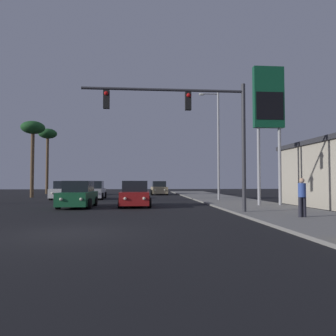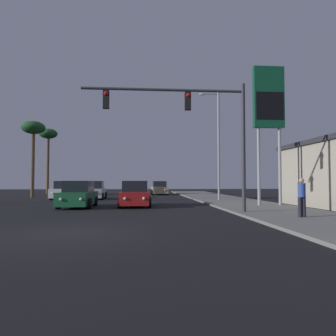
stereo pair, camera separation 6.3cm
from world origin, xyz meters
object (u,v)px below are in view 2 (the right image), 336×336
object	(u,v)px
car_green	(78,195)
gas_station_sign	(269,105)
car_tan	(159,189)
palm_tree_mid	(33,131)
traffic_light_mast	(197,119)
street_lamp	(217,140)
palm_tree_far	(48,137)
car_red	(135,195)
car_silver	(94,191)
car_white	(65,191)
pedestrian_on_sidewalk	(302,196)
car_black	(81,189)

from	to	relation	value
car_green	gas_station_sign	xyz separation A→B (m)	(12.22, -0.68, 5.86)
car_tan	palm_tree_mid	bearing A→B (deg)	22.23
traffic_light_mast	street_lamp	xyz separation A→B (m)	(3.53, 10.58, 0.34)
street_lamp	car_green	bearing A→B (deg)	-151.53
palm_tree_mid	traffic_light_mast	bearing A→B (deg)	-53.14
palm_tree_far	car_red	bearing A→B (deg)	-62.43
car_red	street_lamp	size ratio (longest dim) A/B	0.48
car_silver	car_white	xyz separation A→B (m)	(-2.66, 0.09, 0.00)
car_red	pedestrian_on_sidewalk	world-z (taller)	pedestrian_on_sidewalk
car_red	car_green	xyz separation A→B (m)	(-3.58, -0.51, 0.00)
car_silver	palm_tree_mid	world-z (taller)	palm_tree_mid
car_green	palm_tree_mid	xyz separation A→B (m)	(-7.18, 13.54, 6.06)
street_lamp	gas_station_sign	xyz separation A→B (m)	(1.95, -6.25, 1.50)
car_green	traffic_light_mast	distance (m)	9.31
traffic_light_mast	pedestrian_on_sidewalk	bearing A→B (deg)	-32.61
car_red	car_silver	xyz separation A→B (m)	(-3.96, 9.29, 0.00)
car_tan	palm_tree_far	xyz separation A→B (m)	(-14.68, 4.03, 6.79)
car_green	street_lamp	distance (m)	12.47
car_black	palm_tree_far	world-z (taller)	palm_tree_far
car_silver	traffic_light_mast	distance (m)	16.92
car_silver	car_green	size ratio (longest dim) A/B	1.00
car_black	palm_tree_mid	bearing A→B (deg)	55.29
car_green	palm_tree_far	distance (m)	25.91
street_lamp	gas_station_sign	size ratio (longest dim) A/B	1.00
car_red	car_tan	size ratio (longest dim) A/B	1.00
car_tan	gas_station_sign	distance (m)	21.86
traffic_light_mast	car_white	bearing A→B (deg)	123.29
car_silver	car_tan	size ratio (longest dim) A/B	1.00
car_red	car_silver	distance (m)	10.10
car_silver	gas_station_sign	xyz separation A→B (m)	(12.60, -10.48, 5.86)
traffic_light_mast	car_red	bearing A→B (deg)	119.75
palm_tree_mid	pedestrian_on_sidewalk	bearing A→B (deg)	-49.62
car_black	pedestrian_on_sidewalk	xyz separation A→B (m)	(14.19, -27.10, 0.27)
traffic_light_mast	pedestrian_on_sidewalk	world-z (taller)	traffic_light_mast
palm_tree_mid	street_lamp	bearing A→B (deg)	-24.55
traffic_light_mast	gas_station_sign	bearing A→B (deg)	38.31
car_green	car_tan	size ratio (longest dim) A/B	1.00
palm_tree_mid	car_green	bearing A→B (deg)	-62.08
car_white	pedestrian_on_sidewalk	bearing A→B (deg)	130.45
car_black	car_tan	size ratio (longest dim) A/B	1.00
car_tan	pedestrian_on_sidewalk	xyz separation A→B (m)	(4.60, -27.14, 0.27)
gas_station_sign	car_silver	bearing A→B (deg)	140.26
car_black	palm_tree_mid	xyz separation A→B (m)	(-3.81, -5.93, 6.06)
car_black	palm_tree_mid	world-z (taller)	palm_tree_mid
gas_station_sign	car_green	bearing A→B (deg)	176.81
car_green	palm_tree_far	world-z (taller)	palm_tree_far
palm_tree_mid	car_silver	bearing A→B (deg)	-28.85
car_red	street_lamp	xyz separation A→B (m)	(6.69, 5.06, 4.36)
car_red	car_green	distance (m)	3.62
car_tan	car_green	bearing A→B (deg)	70.51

